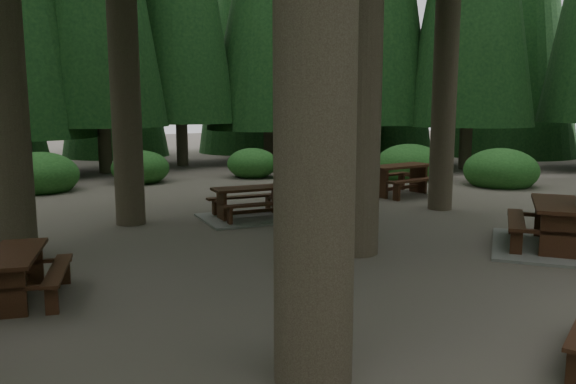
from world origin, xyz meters
TOP-DOWN VIEW (x-y plane):
  - ground at (0.00, 0.00)m, footprint 80.00×80.00m
  - picnic_table_a at (3.90, -1.85)m, footprint 3.32×3.19m
  - picnic_table_b at (-4.63, 1.08)m, footprint 1.78×1.95m
  - picnic_table_c at (0.93, 3.85)m, footprint 2.54×2.25m
  - picnic_table_d at (6.38, 4.17)m, footprint 2.09×1.70m
  - shrub_ring at (0.70, 0.75)m, footprint 23.86×24.64m

SIDE VIEW (x-z plane):
  - ground at x=0.00m, z-range 0.00..0.00m
  - picnic_table_c at x=0.93m, z-range -0.12..0.62m
  - picnic_table_a at x=3.90m, z-range -0.13..0.75m
  - shrub_ring at x=0.70m, z-range -0.35..1.15m
  - picnic_table_b at x=-4.63m, z-range 0.11..0.80m
  - picnic_table_d at x=6.38m, z-range 0.14..1.03m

